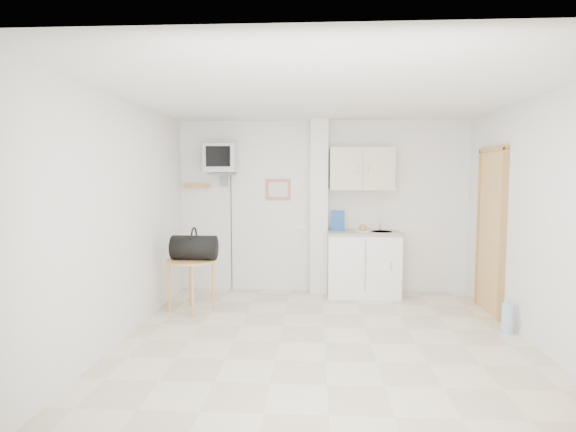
# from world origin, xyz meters

# --- Properties ---
(ground) EXTENTS (4.50, 4.50, 0.00)m
(ground) POSITION_xyz_m (0.00, 0.00, 0.00)
(ground) COLOR beige
(ground) RESTS_ON ground
(room_envelope) EXTENTS (4.24, 4.54, 2.55)m
(room_envelope) POSITION_xyz_m (0.24, 0.09, 1.54)
(room_envelope) COLOR white
(room_envelope) RESTS_ON ground
(kitchenette) EXTENTS (1.03, 0.58, 2.10)m
(kitchenette) POSITION_xyz_m (0.57, 2.00, 0.80)
(kitchenette) COLOR white
(kitchenette) RESTS_ON ground
(crt_television) EXTENTS (0.44, 0.45, 2.15)m
(crt_television) POSITION_xyz_m (-1.45, 2.02, 1.94)
(crt_television) COLOR slate
(crt_television) RESTS_ON ground
(round_table) EXTENTS (0.62, 0.62, 0.66)m
(round_table) POSITION_xyz_m (-1.65, 1.04, 0.57)
(round_table) COLOR tan
(round_table) RESTS_ON ground
(duffel_bag) EXTENTS (0.56, 0.32, 0.41)m
(duffel_bag) POSITION_xyz_m (-1.61, 1.05, 0.81)
(duffel_bag) COLOR black
(duffel_bag) RESTS_ON round_table
(water_bottle) EXTENTS (0.12, 0.12, 0.37)m
(water_bottle) POSITION_xyz_m (1.98, 0.40, 0.17)
(water_bottle) COLOR #9CB7D7
(water_bottle) RESTS_ON ground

